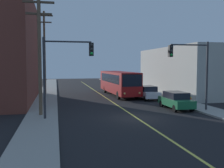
{
  "coord_description": "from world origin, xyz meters",
  "views": [
    {
      "loc": [
        -6.11,
        -19.32,
        4.13
      ],
      "look_at": [
        0.0,
        9.09,
        2.0
      ],
      "focal_mm": 41.97,
      "sensor_mm": 36.0,
      "label": 1
    }
  ],
  "objects_px": {
    "city_bus": "(118,82)",
    "traffic_signal_right_corner": "(191,63)",
    "utility_pole_mid": "(45,49)",
    "traffic_signal_left_corner": "(65,62)",
    "parked_car_white": "(148,92)",
    "fire_hydrant": "(190,101)",
    "parked_car_green": "(176,100)",
    "utility_pole_near": "(40,49)"
  },
  "relations": [
    {
      "from": "city_bus",
      "to": "traffic_signal_right_corner",
      "type": "height_order",
      "value": "traffic_signal_right_corner"
    },
    {
      "from": "utility_pole_mid",
      "to": "traffic_signal_right_corner",
      "type": "xyz_separation_m",
      "value": [
        12.99,
        -16.68,
        -2.03
      ]
    },
    {
      "from": "traffic_signal_left_corner",
      "to": "traffic_signal_right_corner",
      "type": "distance_m",
      "value": 10.86
    },
    {
      "from": "parked_car_white",
      "to": "fire_hydrant",
      "type": "xyz_separation_m",
      "value": [
        2.22,
        -6.17,
        -0.26
      ]
    },
    {
      "from": "parked_car_green",
      "to": "traffic_signal_left_corner",
      "type": "height_order",
      "value": "traffic_signal_left_corner"
    },
    {
      "from": "parked_car_white",
      "to": "parked_car_green",
      "type": "bearing_deg",
      "value": -88.45
    },
    {
      "from": "traffic_signal_left_corner",
      "to": "traffic_signal_right_corner",
      "type": "bearing_deg",
      "value": 5.06
    },
    {
      "from": "utility_pole_near",
      "to": "traffic_signal_left_corner",
      "type": "distance_m",
      "value": 2.69
    },
    {
      "from": "city_bus",
      "to": "fire_hydrant",
      "type": "distance_m",
      "value": 12.03
    },
    {
      "from": "city_bus",
      "to": "traffic_signal_right_corner",
      "type": "distance_m",
      "value": 14.26
    },
    {
      "from": "city_bus",
      "to": "utility_pole_near",
      "type": "bearing_deg",
      "value": -126.09
    },
    {
      "from": "parked_car_white",
      "to": "utility_pole_near",
      "type": "height_order",
      "value": "utility_pole_near"
    },
    {
      "from": "parked_car_white",
      "to": "utility_pole_mid",
      "type": "distance_m",
      "value": 15.53
    },
    {
      "from": "parked_car_green",
      "to": "traffic_signal_left_corner",
      "type": "relative_size",
      "value": 0.74
    },
    {
      "from": "parked_car_green",
      "to": "utility_pole_mid",
      "type": "relative_size",
      "value": 0.39
    },
    {
      "from": "utility_pole_mid",
      "to": "fire_hydrant",
      "type": "bearing_deg",
      "value": -44.19
    },
    {
      "from": "utility_pole_mid",
      "to": "traffic_signal_left_corner",
      "type": "height_order",
      "value": "utility_pole_mid"
    },
    {
      "from": "fire_hydrant",
      "to": "traffic_signal_left_corner",
      "type": "bearing_deg",
      "value": -163.62
    },
    {
      "from": "parked_car_green",
      "to": "traffic_signal_left_corner",
      "type": "bearing_deg",
      "value": -165.7
    },
    {
      "from": "utility_pole_mid",
      "to": "traffic_signal_left_corner",
      "type": "xyz_separation_m",
      "value": [
        2.17,
        -17.64,
        -2.03
      ]
    },
    {
      "from": "city_bus",
      "to": "parked_car_white",
      "type": "distance_m",
      "value": 5.52
    },
    {
      "from": "utility_pole_mid",
      "to": "fire_hydrant",
      "type": "relative_size",
      "value": 13.47
    },
    {
      "from": "parked_car_white",
      "to": "city_bus",
      "type": "bearing_deg",
      "value": 116.54
    },
    {
      "from": "utility_pole_near",
      "to": "utility_pole_mid",
      "type": "bearing_deg",
      "value": 90.91
    },
    {
      "from": "parked_car_white",
      "to": "fire_hydrant",
      "type": "bearing_deg",
      "value": -70.19
    },
    {
      "from": "fire_hydrant",
      "to": "traffic_signal_right_corner",
      "type": "bearing_deg",
      "value": -118.53
    },
    {
      "from": "utility_pole_near",
      "to": "traffic_signal_left_corner",
      "type": "xyz_separation_m",
      "value": [
        1.92,
        -1.56,
        -1.05
      ]
    },
    {
      "from": "traffic_signal_right_corner",
      "to": "parked_car_green",
      "type": "bearing_deg",
      "value": 109.65
    },
    {
      "from": "city_bus",
      "to": "traffic_signal_right_corner",
      "type": "relative_size",
      "value": 2.04
    },
    {
      "from": "parked_car_green",
      "to": "fire_hydrant",
      "type": "distance_m",
      "value": 2.27
    },
    {
      "from": "utility_pole_near",
      "to": "parked_car_white",
      "type": "bearing_deg",
      "value": 34.49
    },
    {
      "from": "city_bus",
      "to": "fire_hydrant",
      "type": "xyz_separation_m",
      "value": [
        4.65,
        -11.03,
        -1.23
      ]
    },
    {
      "from": "utility_pole_mid",
      "to": "fire_hydrant",
      "type": "height_order",
      "value": "utility_pole_mid"
    },
    {
      "from": "utility_pole_near",
      "to": "fire_hydrant",
      "type": "bearing_deg",
      "value": 8.22
    },
    {
      "from": "city_bus",
      "to": "utility_pole_near",
      "type": "relative_size",
      "value": 1.29
    },
    {
      "from": "utility_pole_mid",
      "to": "parked_car_green",
      "type": "bearing_deg",
      "value": -50.46
    },
    {
      "from": "utility_pole_near",
      "to": "traffic_signal_right_corner",
      "type": "bearing_deg",
      "value": -2.69
    },
    {
      "from": "city_bus",
      "to": "traffic_signal_right_corner",
      "type": "xyz_separation_m",
      "value": [
        3.21,
        -13.67,
        2.49
      ]
    },
    {
      "from": "traffic_signal_left_corner",
      "to": "city_bus",
      "type": "bearing_deg",
      "value": 62.52
    },
    {
      "from": "city_bus",
      "to": "traffic_signal_left_corner",
      "type": "distance_m",
      "value": 16.68
    },
    {
      "from": "parked_car_green",
      "to": "parked_car_white",
      "type": "relative_size",
      "value": 0.99
    },
    {
      "from": "traffic_signal_right_corner",
      "to": "city_bus",
      "type": "bearing_deg",
      "value": 103.21
    }
  ]
}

